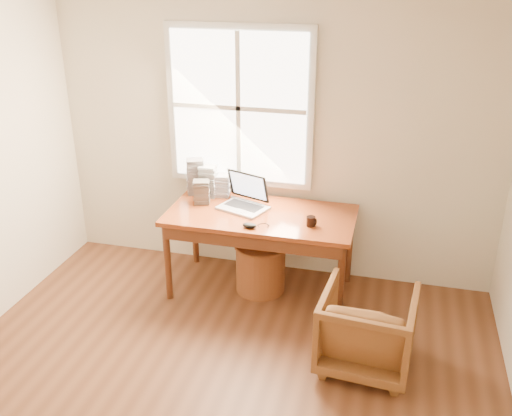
{
  "coord_description": "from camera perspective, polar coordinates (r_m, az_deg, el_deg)",
  "views": [
    {
      "loc": [
        1.06,
        -2.5,
        2.74
      ],
      "look_at": [
        -0.01,
        1.65,
        0.86
      ],
      "focal_mm": 40.0,
      "sensor_mm": 36.0,
      "label": 1
    }
  ],
  "objects": [
    {
      "name": "wicker_stool",
      "position": [
        5.1,
        0.46,
        -5.98
      ],
      "size": [
        0.57,
        0.57,
        0.44
      ],
      "primitive_type": "cylinder",
      "rotation": [
        0.0,
        0.0,
        -0.4
      ],
      "color": "brown",
      "rests_on": "room_shell"
    },
    {
      "name": "cd_stack_c",
      "position": [
        5.25,
        -6.08,
        3.18
      ],
      "size": [
        0.18,
        0.17,
        0.33
      ],
      "primitive_type": "cube",
      "rotation": [
        0.0,
        0.0,
        0.35
      ],
      "color": "#9F9FAC",
      "rests_on": "desk"
    },
    {
      "name": "cd_stack_d",
      "position": [
        5.2,
        -3.56,
        2.29
      ],
      "size": [
        0.18,
        0.16,
        0.2
      ],
      "primitive_type": "cube",
      "rotation": [
        0.0,
        0.0,
        0.15
      ],
      "color": "silver",
      "rests_on": "desk"
    },
    {
      "name": "cd_stack_b",
      "position": [
        5.05,
        -5.47,
        1.58
      ],
      "size": [
        0.16,
        0.15,
        0.21
      ],
      "primitive_type": "cube",
      "rotation": [
        0.0,
        0.0,
        0.3
      ],
      "color": "#252429",
      "rests_on": "desk"
    },
    {
      "name": "laptop",
      "position": [
        4.88,
        -1.33,
        1.36
      ],
      "size": [
        0.48,
        0.49,
        0.28
      ],
      "primitive_type": null,
      "rotation": [
        0.0,
        0.0,
        -0.35
      ],
      "color": "silver",
      "rests_on": "desk"
    },
    {
      "name": "coffee_mug",
      "position": [
        4.63,
        5.5,
        -1.34
      ],
      "size": [
        0.08,
        0.08,
        0.08
      ],
      "primitive_type": "cylinder",
      "rotation": [
        0.0,
        0.0,
        0.17
      ],
      "color": "black",
      "rests_on": "desk"
    },
    {
      "name": "armchair",
      "position": [
        4.26,
        11.04,
        -11.8
      ],
      "size": [
        0.7,
        0.72,
        0.61
      ],
      "primitive_type": "imported",
      "rotation": [
        0.0,
        0.0,
        3.05
      ],
      "color": "brown",
      "rests_on": "room_shell"
    },
    {
      "name": "room_shell",
      "position": [
        3.21,
        -6.94,
        -2.85
      ],
      "size": [
        4.04,
        4.54,
        2.64
      ],
      "color": "brown",
      "rests_on": "ground"
    },
    {
      "name": "desk",
      "position": [
        4.87,
        0.5,
        -0.74
      ],
      "size": [
        1.6,
        0.8,
        0.04
      ],
      "primitive_type": "cube",
      "color": "brown",
      "rests_on": "room_shell"
    },
    {
      "name": "cd_stack_a",
      "position": [
        5.18,
        -4.82,
        2.69
      ],
      "size": [
        0.16,
        0.14,
        0.29
      ],
      "primitive_type": "cube",
      "rotation": [
        0.0,
        0.0,
        0.07
      ],
      "color": "silver",
      "rests_on": "desk"
    },
    {
      "name": "mouse",
      "position": [
        4.59,
        -0.66,
        -1.75
      ],
      "size": [
        0.12,
        0.08,
        0.04
      ],
      "primitive_type": "ellipsoid",
      "rotation": [
        0.0,
        0.0,
        -0.08
      ],
      "color": "black",
      "rests_on": "desk"
    }
  ]
}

